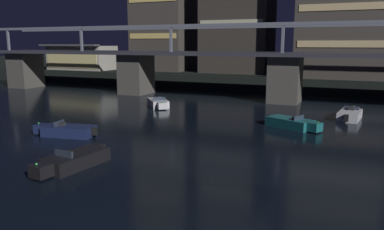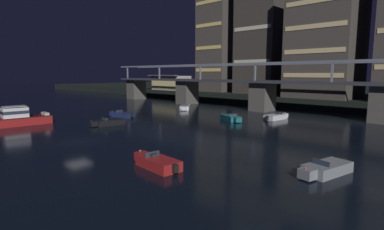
{
  "view_description": "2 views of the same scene",
  "coord_description": "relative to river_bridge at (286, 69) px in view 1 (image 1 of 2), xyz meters",
  "views": [
    {
      "loc": [
        7.55,
        -8.79,
        7.07
      ],
      "look_at": [
        -4.14,
        18.8,
        1.42
      ],
      "focal_mm": 35.61,
      "sensor_mm": 36.0,
      "label": 1
    },
    {
      "loc": [
        31.05,
        -14.48,
        7.34
      ],
      "look_at": [
        2.54,
        15.24,
        1.67
      ],
      "focal_mm": 28.25,
      "sensor_mm": 36.0,
      "label": 2
    }
  ],
  "objects": [
    {
      "name": "speedboat_far_center",
      "position": [
        3.04,
        -14.32,
        -3.65
      ],
      "size": [
        4.94,
        3.42,
        1.16
      ],
      "color": "#196066",
      "rests_on": "ground"
    },
    {
      "name": "speedboat_near_center",
      "position": [
        -12.62,
        -8.93,
        -3.65
      ],
      "size": [
        4.14,
        4.59,
        1.16
      ],
      "color": "silver",
      "rests_on": "ground"
    },
    {
      "name": "speedboat_mid_center",
      "position": [
        -12.63,
        -24.01,
        -3.65
      ],
      "size": [
        5.23,
        2.4,
        1.16
      ],
      "color": "#19234C",
      "rests_on": "ground"
    },
    {
      "name": "river_bridge",
      "position": [
        0.0,
        0.0,
        0.0
      ],
      "size": [
        89.41,
        6.4,
        9.38
      ],
      "color": "#4C4944",
      "rests_on": "ground"
    },
    {
      "name": "waterfront_pavilion",
      "position": [
        -39.87,
        11.91,
        0.37
      ],
      "size": [
        12.4,
        7.4,
        4.7
      ],
      "color": "#B2AD9E",
      "rests_on": "far_riverbank"
    },
    {
      "name": "speedboat_near_right",
      "position": [
        7.54,
        -8.23,
        -3.65
      ],
      "size": [
        2.26,
        5.23,
        1.16
      ],
      "color": "silver",
      "rests_on": "ground"
    },
    {
      "name": "far_riverbank",
      "position": [
        0.0,
        48.01,
        -2.96
      ],
      "size": [
        240.0,
        80.0,
        2.2
      ],
      "primitive_type": "cube",
      "color": "black",
      "rests_on": "ground"
    },
    {
      "name": "speedboat_mid_right",
      "position": [
        -7.02,
        -29.96,
        -3.65
      ],
      "size": [
        2.29,
        5.23,
        1.16
      ],
      "color": "black",
      "rests_on": "ground"
    }
  ]
}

